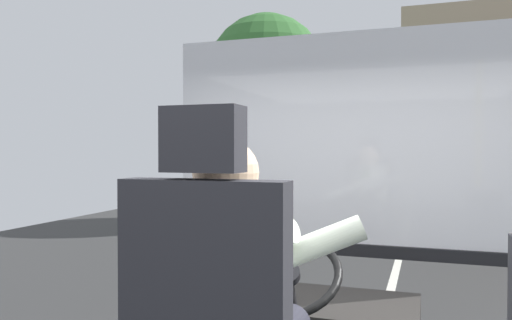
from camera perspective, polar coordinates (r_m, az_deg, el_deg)
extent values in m
cube|color=#2F2F2F|center=(10.68, 16.45, -9.33)|extent=(18.00, 44.00, 0.05)
cube|color=silver|center=(10.67, 16.45, -9.18)|extent=(0.12, 39.60, 0.00)
cube|color=#28282D|center=(1.42, -6.03, -15.64)|extent=(0.48, 0.10, 0.66)
cube|color=#28282D|center=(1.36, -6.07, 2.38)|extent=(0.22, 0.10, 0.18)
cylinder|color=silver|center=(1.57, -3.46, -15.47)|extent=(0.37, 0.37, 0.58)
cube|color=#70934C|center=(1.73, -0.99, -11.56)|extent=(0.06, 0.01, 0.36)
sphere|color=beige|center=(1.51, -3.48, -1.44)|extent=(0.20, 0.20, 0.20)
cylinder|color=silver|center=(1.76, 3.09, -11.09)|extent=(0.58, 0.24, 0.30)
cylinder|color=silver|center=(1.83, -3.34, -10.63)|extent=(0.58, 0.24, 0.30)
cylinder|color=black|center=(2.32, 3.87, -16.20)|extent=(0.07, 0.24, 0.35)
torus|color=black|center=(2.19, 3.23, -12.97)|extent=(0.50, 0.45, 0.28)
cylinder|color=black|center=(2.19, 3.23, -12.97)|extent=(0.14, 0.14, 0.10)
cube|color=silver|center=(3.34, 11.13, 2.55)|extent=(2.50, 0.01, 1.40)
cube|color=black|center=(3.41, 11.08, -10.00)|extent=(2.50, 0.08, 0.08)
cylinder|color=#4C3828|center=(13.52, 1.20, -0.65)|extent=(0.35, 0.35, 2.96)
sphere|color=#31682D|center=(13.68, 1.20, 9.92)|extent=(3.17, 3.17, 3.17)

